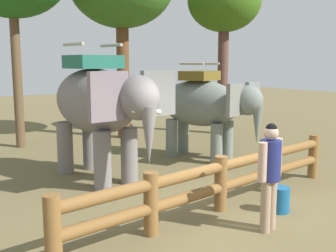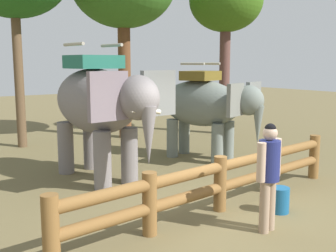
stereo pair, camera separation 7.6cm
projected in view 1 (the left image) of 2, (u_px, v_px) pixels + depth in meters
name	position (u px, v px, depth m)	size (l,w,h in m)	color
ground_plane	(225.00, 212.00, 7.70)	(60.00, 60.00, 0.00)	brown
log_fence	(221.00, 179.00, 7.73)	(6.98, 1.04, 1.05)	brown
elephant_near_left	(100.00, 105.00, 9.54)	(2.14, 3.79, 3.22)	slate
elephant_center	(206.00, 106.00, 11.70)	(2.30, 3.31, 2.78)	slate
tourist_woman_in_black	(270.00, 169.00, 6.72)	(0.63, 0.42, 1.82)	tan
tree_far_right	(224.00, 3.00, 15.49)	(2.78, 2.78, 6.27)	brown
feed_bucket	(280.00, 200.00, 7.70)	(0.37, 0.37, 0.48)	#19598C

